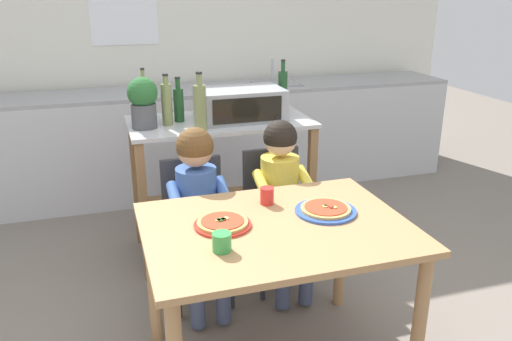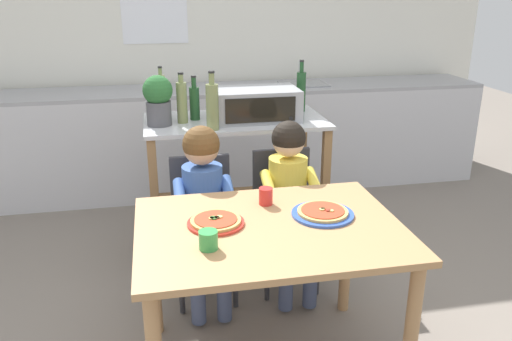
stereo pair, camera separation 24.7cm
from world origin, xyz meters
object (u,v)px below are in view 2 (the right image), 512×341
object	(u,v)px
child_in_blue_striped_shirt	(204,195)
dining_table	(269,248)
drinking_cup_red	(266,196)
toaster_oven	(255,104)
pizza_plate_blue_rimmed	(323,213)
bottle_squat_spirits	(195,102)
bottle_dark_olive_oil	(301,90)
bottle_clear_vinegar	(212,106)
dining_chair_left	(203,217)
child_in_yellow_shirt	(290,188)
kitchen_island_cart	(236,163)
bottle_tall_green_wine	(182,101)
drinking_cup_green	(208,240)
pizza_plate_red_rimmed	(216,222)
bottle_brown_beer	(162,96)
potted_herb_plant	(158,99)
dining_chair_right	(284,208)

from	to	relation	value
child_in_blue_striped_shirt	dining_table	bearing A→B (deg)	-68.98
drinking_cup_red	dining_table	bearing A→B (deg)	-98.35
toaster_oven	pizza_plate_blue_rimmed	xyz separation A→B (m)	(0.09, -1.14, -0.26)
bottle_squat_spirits	bottle_dark_olive_oil	bearing A→B (deg)	7.42
bottle_clear_vinegar	dining_chair_left	distance (m)	0.66
bottle_dark_olive_oil	child_in_yellow_shirt	size ratio (longest dim) A/B	0.34
kitchen_island_cart	bottle_tall_green_wine	world-z (taller)	bottle_tall_green_wine
drinking_cup_green	dining_chair_left	bearing A→B (deg)	86.33
bottle_tall_green_wine	dining_chair_left	bearing A→B (deg)	-82.96
bottle_clear_vinegar	drinking_cup_green	xyz separation A→B (m)	(-0.16, -1.16, -0.28)
drinking_cup_red	bottle_clear_vinegar	bearing A→B (deg)	101.53
child_in_yellow_shirt	bottle_tall_green_wine	bearing A→B (deg)	133.35
bottle_dark_olive_oil	pizza_plate_red_rimmed	xyz separation A→B (m)	(-0.75, -1.30, -0.30)
bottle_brown_beer	kitchen_island_cart	bearing A→B (deg)	-14.48
toaster_oven	dining_table	xyz separation A→B (m)	(-0.17, -1.20, -0.38)
dining_table	dining_chair_left	xyz separation A→B (m)	(-0.23, 0.71, -0.15)
pizza_plate_red_rimmed	drinking_cup_red	bearing A→B (deg)	33.73
bottle_squat_spirits	dining_table	xyz separation A→B (m)	(0.21, -1.27, -0.40)
pizza_plate_blue_rimmed	child_in_yellow_shirt	bearing A→B (deg)	90.01
bottle_tall_green_wine	potted_herb_plant	world-z (taller)	bottle_tall_green_wine
dining_chair_left	bottle_clear_vinegar	bearing A→B (deg)	70.00
pizza_plate_blue_rimmed	child_in_blue_striped_shirt	bearing A→B (deg)	132.47
child_in_yellow_shirt	drinking_cup_green	distance (m)	0.96
bottle_brown_beer	drinking_cup_green	bearing A→B (deg)	-85.25
dining_chair_left	potted_herb_plant	bearing A→B (deg)	114.03
toaster_oven	bottle_squat_spirits	size ratio (longest dim) A/B	1.93
pizza_plate_red_rimmed	pizza_plate_blue_rimmed	bearing A→B (deg)	-0.05
dining_table	drinking_cup_red	size ratio (longest dim) A/B	14.09
toaster_oven	pizza_plate_red_rimmed	xyz separation A→B (m)	(-0.40, -1.14, -0.26)
bottle_tall_green_wine	child_in_yellow_shirt	bearing A→B (deg)	-46.65
dining_table	potted_herb_plant	bearing A→B (deg)	110.27
kitchen_island_cart	drinking_cup_red	world-z (taller)	kitchen_island_cart
drinking_cup_red	bottle_dark_olive_oil	bearing A→B (deg)	66.55
bottle_brown_beer	bottle_clear_vinegar	world-z (taller)	bottle_clear_vinegar
dining_chair_left	toaster_oven	bearing A→B (deg)	50.38
bottle_dark_olive_oil	pizza_plate_blue_rimmed	distance (m)	1.37
dining_chair_left	pizza_plate_red_rimmed	bearing A→B (deg)	-90.00
kitchen_island_cart	dining_table	distance (m)	1.23
drinking_cup_red	bottle_brown_beer	bearing A→B (deg)	111.74
pizza_plate_red_rimmed	kitchen_island_cart	bearing A→B (deg)	76.77
dining_chair_right	drinking_cup_green	distance (m)	1.09
pizza_plate_blue_rimmed	potted_herb_plant	bearing A→B (deg)	121.95
kitchen_island_cart	bottle_clear_vinegar	bearing A→B (deg)	-126.92
bottle_squat_spirits	pizza_plate_blue_rimmed	bearing A→B (deg)	-68.93
kitchen_island_cart	potted_herb_plant	size ratio (longest dim) A/B	3.77
bottle_dark_olive_oil	dining_chair_left	size ratio (longest dim) A/B	0.43
bottle_brown_beer	bottle_squat_spirits	distance (m)	0.22
potted_herb_plant	drinking_cup_red	xyz separation A→B (m)	(0.47, -0.94, -0.30)
dining_chair_right	pizza_plate_red_rimmed	distance (m)	0.88
potted_herb_plant	bottle_squat_spirits	bearing A→B (deg)	23.49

